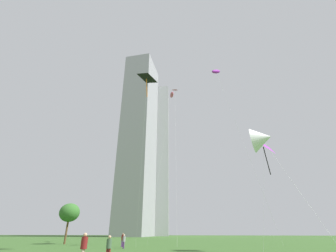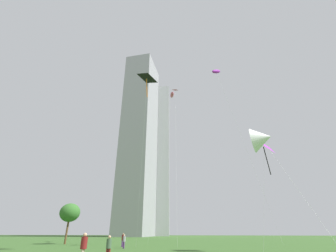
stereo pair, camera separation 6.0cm
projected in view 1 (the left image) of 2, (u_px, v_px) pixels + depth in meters
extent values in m
cylinder|color=#593372|center=(123.00, 244.00, 32.25)|extent=(0.16, 0.16, 0.85)
cylinder|color=#593372|center=(122.00, 244.00, 32.15)|extent=(0.16, 0.16, 0.85)
cylinder|color=maroon|center=(123.00, 238.00, 32.52)|extent=(0.39, 0.39, 0.67)
sphere|color=#997051|center=(123.00, 234.00, 32.71)|extent=(0.23, 0.23, 0.23)
cylinder|color=#3F593F|center=(109.00, 244.00, 17.03)|extent=(0.38, 0.38, 0.65)
sphere|color=tan|center=(110.00, 237.00, 17.21)|extent=(0.22, 0.22, 0.22)
cylinder|color=maroon|center=(84.00, 243.00, 15.19)|extent=(0.42, 0.42, 0.72)
sphere|color=tan|center=(85.00, 235.00, 15.39)|extent=(0.25, 0.25, 0.25)
cylinder|color=#593372|center=(123.00, 245.00, 29.22)|extent=(0.15, 0.15, 0.78)
cylinder|color=#593372|center=(124.00, 245.00, 29.09)|extent=(0.15, 0.15, 0.78)
cylinder|color=gray|center=(124.00, 239.00, 29.45)|extent=(0.36, 0.36, 0.62)
sphere|color=beige|center=(124.00, 235.00, 29.62)|extent=(0.21, 0.21, 0.21)
cylinder|color=silver|center=(161.00, 160.00, 44.23)|extent=(4.48, 0.53, 28.89)
ellipsoid|color=#E5598C|center=(172.00, 95.00, 49.74)|extent=(1.21, 2.31, 0.75)
cylinder|color=silver|center=(295.00, 185.00, 18.43)|extent=(2.13, 6.20, 10.63)
cone|color=white|center=(262.00, 139.00, 23.58)|extent=(2.77, 3.11, 2.70)
cylinder|color=silver|center=(141.00, 162.00, 32.13)|extent=(2.93, 9.02, 21.64)
pyramid|color=black|center=(147.00, 78.00, 32.44)|extent=(2.61, 2.29, 0.89)
cylinder|color=orange|center=(147.00, 88.00, 31.73)|extent=(0.19, 0.57, 2.67)
cylinder|color=silver|center=(264.00, 193.00, 25.30)|extent=(2.25, 1.16, 11.60)
pyramid|color=purple|center=(264.00, 145.00, 28.08)|extent=(2.74, 2.80, 2.07)
cylinder|color=black|center=(267.00, 161.00, 27.26)|extent=(0.44, 0.40, 3.35)
cylinder|color=silver|center=(176.00, 148.00, 43.91)|extent=(1.16, 10.29, 33.08)
pyramid|color=#E5598C|center=(175.00, 90.00, 55.52)|extent=(1.79, 2.20, 1.04)
cylinder|color=silver|center=(246.00, 149.00, 38.02)|extent=(7.54, 5.07, 28.73)
ellipsoid|color=purple|center=(216.00, 72.00, 42.27)|extent=(2.28, 2.56, 1.91)
cylinder|color=brown|center=(66.00, 232.00, 40.13)|extent=(0.33, 0.33, 3.87)
ellipsoid|color=#336628|center=(70.00, 213.00, 41.46)|extent=(3.50, 3.50, 3.15)
cube|color=#A8A8AD|center=(150.00, 155.00, 132.63)|extent=(23.82, 17.80, 84.57)
cube|color=#939399|center=(139.00, 138.00, 119.85)|extent=(15.27, 21.05, 93.05)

